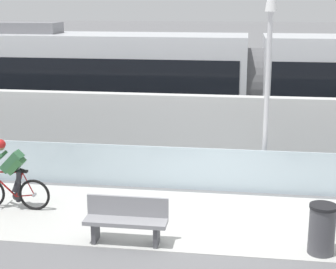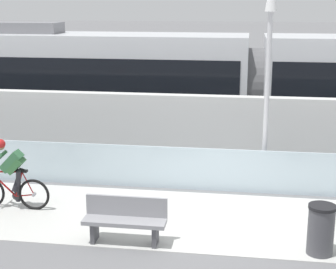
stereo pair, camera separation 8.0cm
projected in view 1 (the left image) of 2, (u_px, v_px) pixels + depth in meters
ground_plane at (206, 220)px, 11.46m from camera, size 200.00×200.00×0.00m
bike_path_deck at (206, 220)px, 11.46m from camera, size 32.00×3.20×0.01m
glass_parapet at (212, 170)px, 13.11m from camera, size 32.00×0.05×1.07m
concrete_barrier_wall at (217, 133)px, 14.71m from camera, size 32.00×0.36×2.04m
tram_rail_near at (221, 145)px, 17.34m from camera, size 32.00×0.08×0.01m
tram_rail_far at (223, 134)px, 18.72m from camera, size 32.00×0.08×0.01m
tram at (254, 84)px, 17.43m from camera, size 22.56×2.54×3.81m
cyclist_on_bike at (11, 176)px, 11.88m from camera, size 1.77×0.58×1.61m
lamp_post_antenna at (269, 56)px, 12.54m from camera, size 0.28×0.28×5.20m
trash_bin at (322, 229)px, 9.84m from camera, size 0.51×0.51×0.96m
bench at (126, 219)px, 10.32m from camera, size 1.60×0.45×0.89m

